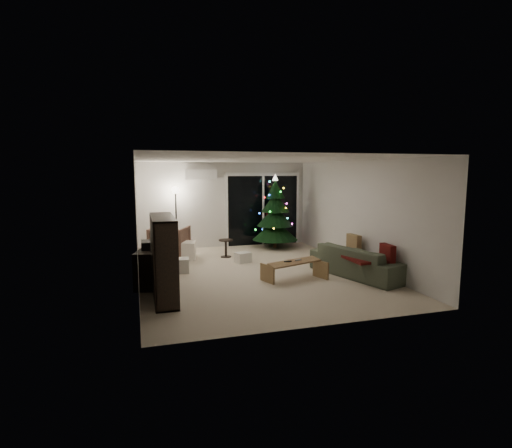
% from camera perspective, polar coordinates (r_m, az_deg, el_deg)
% --- Properties ---
extents(room, '(6.50, 7.51, 2.60)m').
position_cam_1_polar(room, '(10.32, -0.00, 0.73)').
color(room, beige).
rests_on(room, ground).
extents(bookshelf, '(0.65, 1.52, 1.47)m').
position_cam_1_polar(bookshelf, '(7.18, -14.49, -4.82)').
color(bookshelf, black).
rests_on(bookshelf, floor).
extents(media_cabinet, '(0.72, 1.23, 0.72)m').
position_cam_1_polar(media_cabinet, '(8.26, -14.69, -5.87)').
color(media_cabinet, black).
rests_on(media_cabinet, floor).
extents(stereo, '(0.37, 0.43, 0.15)m').
position_cam_1_polar(stereo, '(8.18, -14.79, -2.88)').
color(stereo, black).
rests_on(stereo, media_cabinet).
extents(armchair, '(1.18, 1.19, 0.83)m').
position_cam_1_polar(armchair, '(10.65, -12.21, -2.51)').
color(armchair, brown).
rests_on(armchair, floor).
extents(ottoman, '(0.60, 0.60, 0.45)m').
position_cam_1_polar(ottoman, '(10.38, -10.06, -3.77)').
color(ottoman, white).
rests_on(ottoman, floor).
extents(cardboard_box_a, '(0.48, 0.39, 0.32)m').
position_cam_1_polar(cardboard_box_a, '(9.09, -10.96, -5.85)').
color(cardboard_box_a, silver).
rests_on(cardboard_box_a, floor).
extents(cardboard_box_b, '(0.43, 0.37, 0.25)m').
position_cam_1_polar(cardboard_box_b, '(9.90, -1.89, -4.80)').
color(cardboard_box_b, silver).
rests_on(cardboard_box_b, floor).
extents(side_table, '(0.43, 0.43, 0.47)m').
position_cam_1_polar(side_table, '(10.51, -4.32, -3.48)').
color(side_table, black).
rests_on(side_table, floor).
extents(floor_lamp, '(0.28, 0.28, 1.75)m').
position_cam_1_polar(floor_lamp, '(11.34, -11.32, 0.49)').
color(floor_lamp, black).
rests_on(floor_lamp, floor).
extents(sofa, '(1.47, 2.35, 0.64)m').
position_cam_1_polar(sofa, '(8.90, 14.46, -5.17)').
color(sofa, '#414736').
rests_on(sofa, floor).
extents(sofa_throw, '(0.69, 1.58, 0.05)m').
position_cam_1_polar(sofa_throw, '(8.82, 13.93, -4.31)').
color(sofa_throw, '#41120F').
rests_on(sofa_throw, sofa).
extents(cushion_a, '(0.16, 0.43, 0.42)m').
position_cam_1_polar(cushion_a, '(9.52, 13.79, -2.72)').
color(cushion_a, '#9D7B4D').
rests_on(cushion_a, sofa).
extents(cushion_b, '(0.16, 0.43, 0.42)m').
position_cam_1_polar(cushion_b, '(8.45, 18.25, -4.19)').
color(cushion_b, '#41120F').
rests_on(cushion_b, sofa).
extents(coffee_table, '(1.32, 0.83, 0.40)m').
position_cam_1_polar(coffee_table, '(8.36, 5.53, -6.66)').
color(coffee_table, '#94794B').
rests_on(coffee_table, floor).
extents(remote_a, '(0.16, 0.05, 0.02)m').
position_cam_1_polar(remote_a, '(8.25, 4.58, -5.35)').
color(remote_a, black).
rests_on(remote_a, coffee_table).
extents(remote_b, '(0.15, 0.09, 0.02)m').
position_cam_1_polar(remote_b, '(8.39, 6.05, -5.15)').
color(remote_b, slate).
rests_on(remote_b, coffee_table).
extents(christmas_tree, '(1.54, 1.54, 2.15)m').
position_cam_1_polar(christmas_tree, '(11.67, 2.76, 1.82)').
color(christmas_tree, black).
rests_on(christmas_tree, floor).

